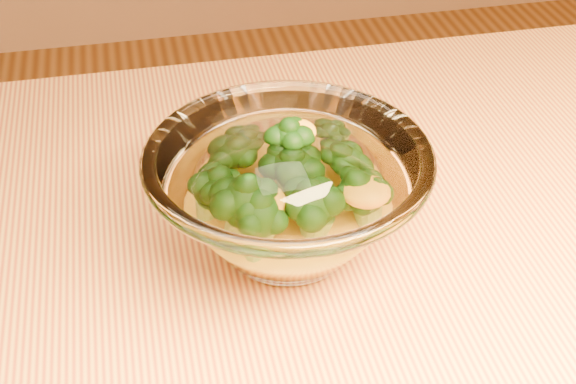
# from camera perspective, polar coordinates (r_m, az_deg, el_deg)

# --- Properties ---
(glass_bowl) EXTENTS (0.21, 0.21, 0.09)m
(glass_bowl) POSITION_cam_1_polar(r_m,az_deg,el_deg) (0.58, -0.00, -0.35)
(glass_bowl) COLOR white
(glass_bowl) RESTS_ON table
(cheese_sauce) EXTENTS (0.11, 0.11, 0.03)m
(cheese_sauce) POSITION_cam_1_polar(r_m,az_deg,el_deg) (0.59, 0.00, -1.83)
(cheese_sauce) COLOR orange
(cheese_sauce) RESTS_ON glass_bowl
(broccoli_heap) EXTENTS (0.12, 0.11, 0.07)m
(broccoli_heap) POSITION_cam_1_polar(r_m,az_deg,el_deg) (0.57, -0.48, 0.31)
(broccoli_heap) COLOR black
(broccoli_heap) RESTS_ON cheese_sauce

